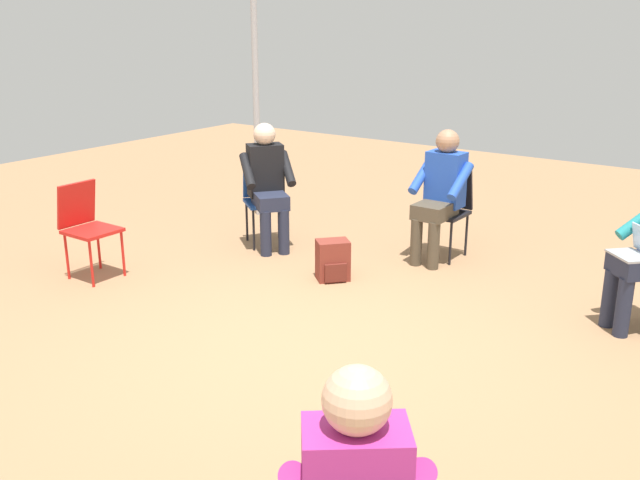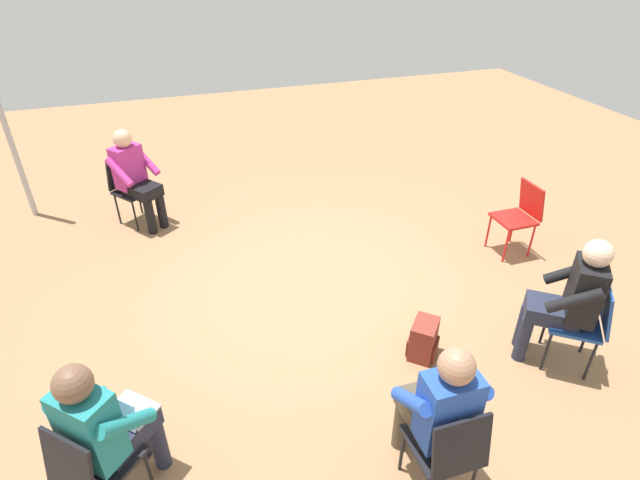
{
  "view_description": "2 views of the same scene",
  "coord_description": "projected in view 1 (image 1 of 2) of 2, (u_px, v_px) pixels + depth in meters",
  "views": [
    {
      "loc": [
        -2.74,
        3.71,
        2.25
      ],
      "look_at": [
        -0.18,
        0.12,
        0.85
      ],
      "focal_mm": 40.0,
      "sensor_mm": 36.0,
      "label": 1
    },
    {
      "loc": [
        -1.26,
        -3.98,
        3.23
      ],
      "look_at": [
        -0.03,
        -0.25,
        0.77
      ],
      "focal_mm": 28.0,
      "sensor_mm": 36.0,
      "label": 2
    }
  ],
  "objects": [
    {
      "name": "chair_south",
      "position": [
        447.0,
        206.0,
        6.84
      ],
      "size": [
        0.41,
        0.44,
        0.85
      ],
      "rotation": [
        0.0,
        0.0,
        -0.01
      ],
      "color": "black",
      "rests_on": "ground"
    },
    {
      "name": "chair_east",
      "position": [
        87.0,
        223.0,
        6.28
      ],
      "size": [
        0.44,
        0.4,
        0.85
      ],
      "rotation": [
        0.0,
        0.0,
        1.57
      ],
      "color": "red",
      "rests_on": "ground"
    },
    {
      "name": "person_in_blue",
      "position": [
        441.0,
        189.0,
        6.65
      ],
      "size": [
        0.5,
        0.53,
        1.24
      ],
      "rotation": [
        0.0,
        0.0,
        -0.01
      ],
      "color": "#4C4233",
      "rests_on": "ground"
    },
    {
      "name": "backpack_near_laptop_user",
      "position": [
        333.0,
        262.0,
        6.29
      ],
      "size": [
        0.34,
        0.34,
        0.36
      ],
      "rotation": [
        0.0,
        0.0,
        0.84
      ],
      "color": "maroon",
      "rests_on": "ground"
    },
    {
      "name": "tent_pole_near",
      "position": [
        256.0,
        98.0,
        7.98
      ],
      "size": [
        0.07,
        0.07,
        2.7
      ],
      "primitive_type": "cylinder",
      "color": "#B2B2B7",
      "rests_on": "ground"
    },
    {
      "name": "ground_plane",
      "position": [
        309.0,
        345.0,
        5.08
      ],
      "size": [
        15.52,
        15.52,
        0.0
      ],
      "primitive_type": "plane",
      "color": "#99704C"
    },
    {
      "name": "person_in_black",
      "position": [
        268.0,
        180.0,
        7.02
      ],
      "size": [
        0.63,
        0.63,
        1.24
      ],
      "rotation": [
        0.0,
        0.0,
        0.92
      ],
      "color": "#23283D",
      "rests_on": "ground"
    },
    {
      "name": "chair_southeast",
      "position": [
        264.0,
        195.0,
        7.23
      ],
      "size": [
        0.58,
        0.58,
        0.85
      ],
      "rotation": [
        0.0,
        0.0,
        0.92
      ],
      "color": "#1E4799",
      "rests_on": "ground"
    }
  ]
}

